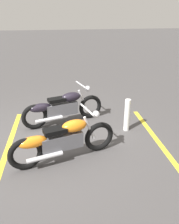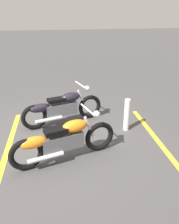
{
  "view_description": "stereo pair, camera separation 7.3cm",
  "coord_description": "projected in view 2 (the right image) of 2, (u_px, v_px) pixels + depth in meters",
  "views": [
    {
      "loc": [
        0.32,
        -4.85,
        2.87
      ],
      "look_at": [
        1.08,
        0.0,
        0.65
      ],
      "focal_mm": 37.22,
      "sensor_mm": 36.0,
      "label": 1
    },
    {
      "loc": [
        0.25,
        -4.84,
        2.87
      ],
      "look_at": [
        1.08,
        0.0,
        0.65
      ],
      "focal_mm": 37.22,
      "sensor_mm": 36.0,
      "label": 2
    }
  ],
  "objects": [
    {
      "name": "motorcycle_bright_foreground",
      "position": [
        62.0,
        140.0,
        4.6
      ],
      "size": [
        2.18,
        0.83,
        1.04
      ],
      "rotation": [
        0.0,
        0.0,
        0.27
      ],
      "color": "black",
      "rests_on": "ground"
    },
    {
      "name": "ground_plane",
      "position": [
        44.0,
        140.0,
        5.49
      ],
      "size": [
        60.0,
        60.0,
        0.0
      ],
      "primitive_type": "plane",
      "color": "#474444"
    },
    {
      "name": "parking_stripe_near",
      "position": [
        9.0,
        144.0,
        5.34
      ],
      "size": [
        0.2,
        3.2,
        0.01
      ],
      "primitive_type": "cube",
      "rotation": [
        0.0,
        0.0,
        1.55
      ],
      "color": "yellow",
      "rests_on": "ground"
    },
    {
      "name": "motorcycle_dark_foreground",
      "position": [
        61.0,
        108.0,
        6.09
      ],
      "size": [
        2.17,
        0.84,
        1.04
      ],
      "rotation": [
        0.0,
        0.0,
        0.28
      ],
      "color": "black",
      "rests_on": "ground"
    },
    {
      "name": "parking_stripe_mid",
      "position": [
        156.0,
        138.0,
        5.56
      ],
      "size": [
        0.2,
        3.2,
        0.01
      ],
      "primitive_type": "cube",
      "rotation": [
        0.0,
        0.0,
        1.55
      ],
      "color": "yellow",
      "rests_on": "ground"
    },
    {
      "name": "bollard_post",
      "position": [
        127.0,
        115.0,
        5.79
      ],
      "size": [
        0.14,
        0.14,
        0.83
      ],
      "primitive_type": "cylinder",
      "color": "white",
      "rests_on": "ground"
    }
  ]
}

